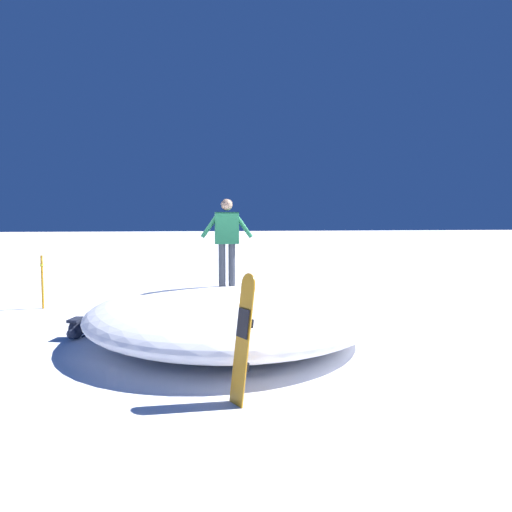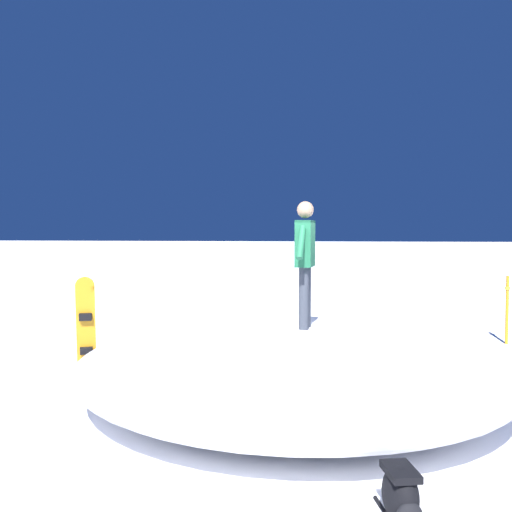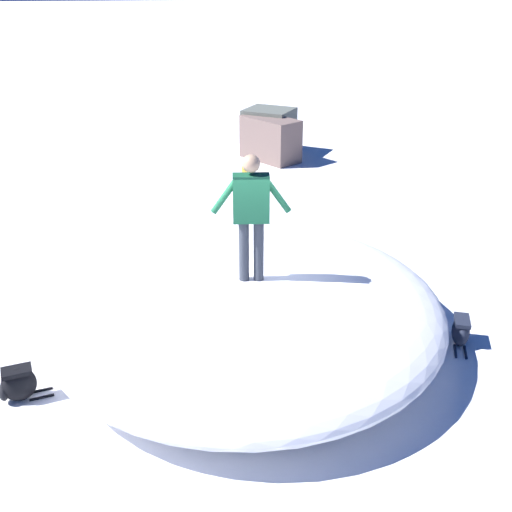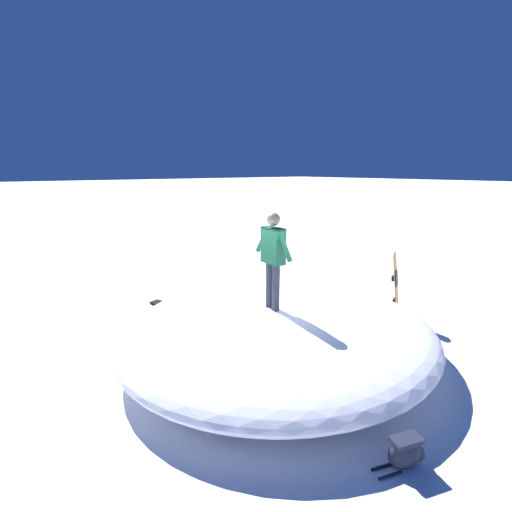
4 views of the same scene
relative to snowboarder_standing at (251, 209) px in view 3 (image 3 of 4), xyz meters
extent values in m
plane|color=white|center=(0.08, -0.36, -2.05)|extent=(240.00, 240.00, 0.00)
ellipsoid|color=white|center=(0.06, -0.19, -1.54)|extent=(6.54, 6.84, 1.02)
cylinder|color=#333842|center=(0.10, -0.01, -0.60)|extent=(0.14, 0.14, 0.86)
cylinder|color=#333842|center=(-0.10, 0.01, -0.60)|extent=(0.14, 0.14, 0.86)
cube|color=#195638|center=(0.00, 0.00, 0.15)|extent=(0.50, 0.26, 0.64)
sphere|color=tan|center=(0.00, 0.00, 0.62)|extent=(0.24, 0.24, 0.24)
cylinder|color=#195638|center=(0.33, -0.03, 0.21)|extent=(0.41, 0.12, 0.53)
cylinder|color=#195638|center=(-0.33, 0.03, 0.21)|extent=(0.41, 0.12, 0.53)
cube|color=orange|center=(-0.42, -3.48, -1.29)|extent=(0.30, 0.35, 1.53)
cylinder|color=orange|center=(-0.33, -3.44, -0.53)|extent=(0.16, 0.29, 0.29)
cube|color=black|center=(-0.41, -3.47, -1.02)|extent=(0.14, 0.25, 0.37)
cube|color=black|center=(-0.35, -3.45, -1.02)|extent=(0.15, 0.21, 0.12)
cube|color=black|center=(-0.41, -3.47, -1.57)|extent=(0.15, 0.21, 0.12)
ellipsoid|color=black|center=(3.04, 0.95, -1.82)|extent=(0.49, 0.38, 0.46)
ellipsoid|color=black|center=(3.23, 1.00, -1.89)|extent=(0.17, 0.24, 0.22)
cube|color=black|center=(3.04, 0.95, -1.63)|extent=(0.41, 0.32, 0.06)
cylinder|color=black|center=(2.80, 0.97, -2.04)|extent=(0.30, 0.11, 0.04)
cylinder|color=black|center=(2.84, 0.82, -2.04)|extent=(0.30, 0.11, 0.04)
ellipsoid|color=#1E2333|center=(-2.98, 0.43, -1.85)|extent=(0.39, 0.51, 0.41)
ellipsoid|color=#2B3144|center=(-3.05, 0.24, -1.91)|extent=(0.22, 0.18, 0.20)
cube|color=#1E2333|center=(-2.98, 0.43, -1.67)|extent=(0.32, 0.43, 0.06)
cylinder|color=#1E2333|center=(-2.83, 0.65, -2.04)|extent=(0.14, 0.31, 0.04)
cylinder|color=#1E2333|center=(-2.96, 0.69, -2.04)|extent=(0.14, 0.31, 0.04)
cube|color=#6F5C5A|center=(-1.63, -11.16, -1.79)|extent=(0.91, 0.76, 0.52)
cube|color=#5B6057|center=(-1.80, -10.25, -1.40)|extent=(1.73, 1.69, 1.30)
cube|color=#715A53|center=(-1.73, -9.52, -1.46)|extent=(1.67, 1.90, 1.20)
camera|label=1|loc=(-1.56, -8.93, 0.25)|focal=31.28mm
camera|label=2|loc=(7.38, 0.41, 0.32)|focal=37.09mm
camera|label=3|loc=(0.94, 7.67, 2.86)|focal=43.70mm
camera|label=4|loc=(-4.80, 4.13, 1.48)|focal=25.55mm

